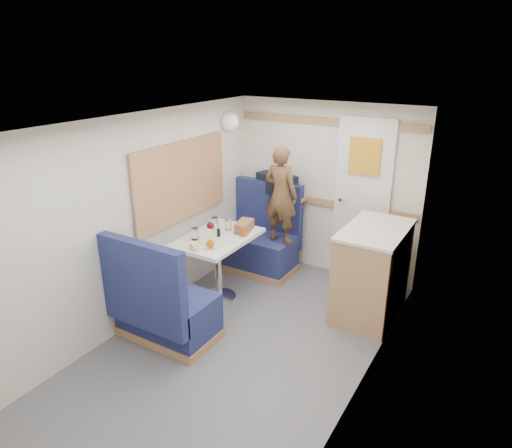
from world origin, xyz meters
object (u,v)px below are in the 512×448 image
Objects in this scene: dome_light at (230,122)px; dinette_table at (218,250)px; pepper_grinder at (219,233)px; galley_counter at (372,271)px; tray at (220,240)px; beer_glass at (243,231)px; salt_grinder at (216,229)px; cheese_block at (194,246)px; orange_fruit at (210,243)px; bread_loaf at (244,226)px; bench_near at (163,310)px; bench_far at (260,245)px; duffel_bag at (277,184)px; person at (281,195)px; tumbler_right at (228,225)px; wine_glass at (210,226)px; tumbler_mid at (215,223)px; tumbler_left at (195,234)px.

dinette_table is at bearing -65.35° from dome_light.
dome_light is 2.02× the size of pepper_grinder.
galley_counter is (1.86, -0.30, -1.28)m from dome_light.
beer_glass is at bearing 62.12° from tray.
tray is 4.06× the size of salt_grinder.
cheese_block is (0.38, -1.23, -0.99)m from dome_light.
orange_fruit reaches higher than tray.
galley_counter is at bearing 11.93° from bread_loaf.
bread_loaf reaches higher than beer_glass.
beer_glass is (0.22, 0.15, 0.21)m from dinette_table.
cheese_block is at bearing 90.84° from bench_near.
galley_counter is 1.37m from bread_loaf.
bench_far is 0.77m from duffel_bag.
bench_near is 0.95× the size of person.
galley_counter is 8.72× the size of beer_glass.
tumbler_right is at bearing 104.64° from orange_fruit.
wine_glass is 0.29m from tumbler_mid.
salt_grinder is at bearing -51.24° from tumbler_mid.
bench_far is at bearing 104.87° from bread_loaf.
galley_counter is 1.57m from pepper_grinder.
orange_fruit is (0.12, 0.58, 0.48)m from bench_near.
tray is at bearing -98.71° from bread_loaf.
tumbler_left is at bearing -139.00° from beer_glass.
galley_counter is at bearing -9.18° from dome_light.
bench_near is at bearing 82.78° from person.
tray is 0.18m from wine_glass.
person reaches higher than duffel_bag.
dome_light is 1.19× the size of wine_glass.
bench_near is at bearing -89.52° from tumbler_right.
tumbler_right is (-1.48, -0.33, 0.31)m from galley_counter.
person reaches higher than bench_near.
salt_grinder is at bearing -162.54° from galley_counter.
person is (-1.16, 0.25, 0.54)m from galley_counter.
bench_far reaches higher than tumbler_mid.
bread_loaf is at bearing 86.53° from orange_fruit.
dinette_table is 9.28× the size of pepper_grinder.
wine_glass is 1.89× the size of salt_grinder.
duffel_bag is (-0.23, 0.32, 0.02)m from person.
galley_counter reaches higher than salt_grinder.
beer_glass is (0.23, -0.07, -0.00)m from tumbler_right.
galley_counter is 11.86× the size of orange_fruit.
bench_near reaches higher than tumbler_mid.
pepper_grinder is at bearing -46.85° from tumbler_mid.
person is 10.49× the size of beer_glass.
pepper_grinder is at bearing 82.99° from cheese_block.
beer_glass is at bearing -62.86° from duffel_bag.
orange_fruit is at bearing -75.36° from tumbler_right.
bread_loaf reaches higher than salt_grinder.
tumbler_mid is (-0.13, 0.25, -0.06)m from wine_glass.
tray is at bearing -117.88° from beer_glass.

